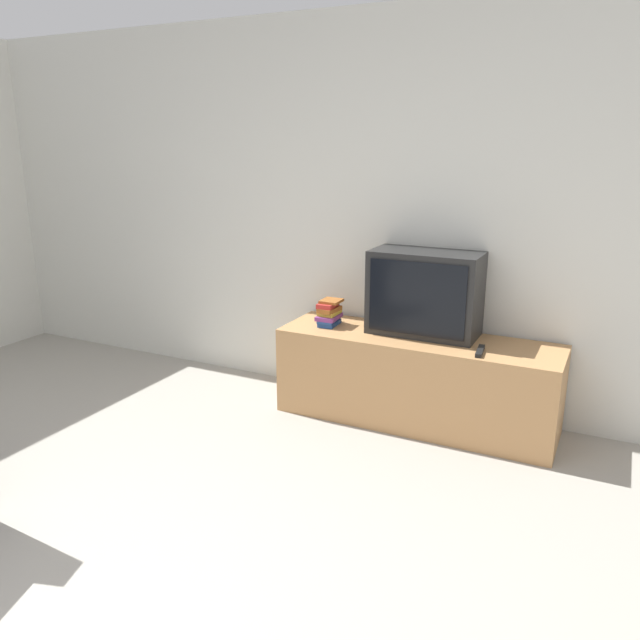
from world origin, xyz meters
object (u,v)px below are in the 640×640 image
at_px(tv_stand, 416,380).
at_px(book_stack, 329,313).
at_px(television, 425,293).
at_px(remote_on_stand, 480,351).

xyz_separation_m(tv_stand, book_stack, (-0.62, -0.00, 0.37)).
height_order(tv_stand, television, television).
bearing_deg(television, book_stack, -171.58).
xyz_separation_m(television, remote_on_stand, (0.42, -0.22, -0.26)).
relative_size(tv_stand, remote_on_stand, 9.07).
distance_m(book_stack, remote_on_stand, 1.06).
xyz_separation_m(book_stack, remote_on_stand, (1.05, -0.13, -0.07)).
relative_size(tv_stand, book_stack, 8.05).
bearing_deg(book_stack, television, 8.42).
relative_size(book_stack, remote_on_stand, 1.13).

